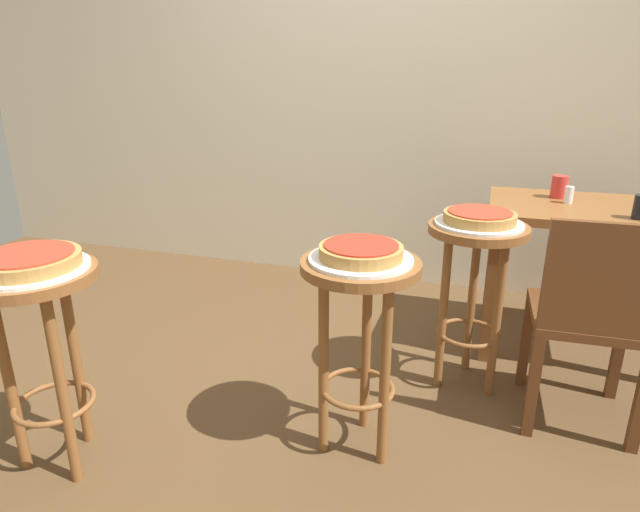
{
  "coord_description": "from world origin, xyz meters",
  "views": [
    {
      "loc": [
        0.62,
        -1.75,
        1.33
      ],
      "look_at": [
        0.03,
        0.1,
        0.65
      ],
      "focal_mm": 30.62,
      "sensor_mm": 36.0,
      "label": 1
    }
  ],
  "objects": [
    {
      "name": "ground_plane",
      "position": [
        0.0,
        0.0,
        0.0
      ],
      "size": [
        6.0,
        6.0,
        0.0
      ],
      "primitive_type": "plane",
      "color": "brown"
    },
    {
      "name": "back_wall",
      "position": [
        0.0,
        1.65,
        1.5
      ],
      "size": [
        6.0,
        0.1,
        3.0
      ],
      "primitive_type": "cube",
      "color": "beige",
      "rests_on": "ground_plane"
    },
    {
      "name": "stool_foreground",
      "position": [
        -0.73,
        -0.5,
        0.54
      ],
      "size": [
        0.4,
        0.4,
        0.73
      ],
      "color": "brown",
      "rests_on": "ground_plane"
    },
    {
      "name": "serving_plate_foreground",
      "position": [
        -0.73,
        -0.5,
        0.73
      ],
      "size": [
        0.36,
        0.36,
        0.01
      ],
      "primitive_type": "cylinder",
      "color": "white",
      "rests_on": "stool_foreground"
    },
    {
      "name": "pizza_foreground",
      "position": [
        -0.73,
        -0.5,
        0.76
      ],
      "size": [
        0.32,
        0.32,
        0.05
      ],
      "color": "#B78442",
      "rests_on": "serving_plate_foreground"
    },
    {
      "name": "stool_middle",
      "position": [
        0.24,
        -0.1,
        0.54
      ],
      "size": [
        0.4,
        0.4,
        0.73
      ],
      "color": "brown",
      "rests_on": "ground_plane"
    },
    {
      "name": "serving_plate_middle",
      "position": [
        0.24,
        -0.1,
        0.73
      ],
      "size": [
        0.35,
        0.35,
        0.01
      ],
      "primitive_type": "cylinder",
      "color": "white",
      "rests_on": "stool_middle"
    },
    {
      "name": "pizza_middle",
      "position": [
        0.24,
        -0.1,
        0.76
      ],
      "size": [
        0.28,
        0.28,
        0.05
      ],
      "color": "#B78442",
      "rests_on": "serving_plate_middle"
    },
    {
      "name": "stool_leftside",
      "position": [
        0.59,
        0.46,
        0.54
      ],
      "size": [
        0.4,
        0.4,
        0.73
      ],
      "color": "brown",
      "rests_on": "ground_plane"
    },
    {
      "name": "serving_plate_leftside",
      "position": [
        0.59,
        0.46,
        0.73
      ],
      "size": [
        0.35,
        0.35,
        0.01
      ],
      "primitive_type": "cylinder",
      "color": "silver",
      "rests_on": "stool_leftside"
    },
    {
      "name": "pizza_leftside",
      "position": [
        0.59,
        0.46,
        0.76
      ],
      "size": [
        0.29,
        0.29,
        0.05
      ],
      "color": "#B78442",
      "rests_on": "serving_plate_leftside"
    },
    {
      "name": "dining_table",
      "position": [
        1.05,
        0.95,
        0.59
      ],
      "size": [
        0.85,
        0.63,
        0.72
      ],
      "color": "brown",
      "rests_on": "ground_plane"
    },
    {
      "name": "cup_far_edge",
      "position": [
        0.94,
        1.08,
        0.77
      ],
      "size": [
        0.08,
        0.08,
        0.11
      ],
      "primitive_type": "cylinder",
      "color": "red",
      "rests_on": "dining_table"
    },
    {
      "name": "condiment_shaker",
      "position": [
        0.97,
        0.98,
        0.76
      ],
      "size": [
        0.04,
        0.04,
        0.08
      ],
      "primitive_type": "cylinder",
      "color": "white",
      "rests_on": "dining_table"
    },
    {
      "name": "wooden_chair",
      "position": [
        1.02,
        0.28,
        0.47
      ],
      "size": [
        0.41,
        0.41,
        0.85
      ],
      "color": "#5B3319",
      "rests_on": "ground_plane"
    }
  ]
}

